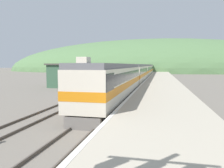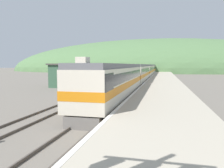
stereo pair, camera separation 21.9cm
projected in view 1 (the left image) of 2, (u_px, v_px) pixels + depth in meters
The scene contains 10 objects.
track_main at pixel (145, 77), 66.85m from camera, with size 1.52×180.00×0.16m.
track_siding at pixel (131, 77), 67.76m from camera, with size 1.52×180.00×0.16m.
platform at pixel (161, 81), 46.35m from camera, with size 6.16×140.00×0.96m.
distant_hills at pixel (153, 71), 132.58m from camera, with size 186.44×83.90×37.98m.
station_shed at pixel (69, 75), 38.22m from camera, with size 6.33×5.80×4.09m.
express_train_lead_car at pixel (115, 82), 22.14m from camera, with size 2.97×19.93×4.34m.
carriage_second at pixel (137, 74), 42.55m from camera, with size 2.96×19.81×3.98m.
carriage_third at pixel (144, 71), 62.67m from camera, with size 2.96×19.81×3.98m.
carriage_fourth at pixel (148, 69), 82.79m from camera, with size 2.96×19.81×3.98m.
siding_train at pixel (123, 73), 51.85m from camera, with size 2.90×45.10×3.61m.
Camera 1 is at (4.46, 2.60, 3.87)m, focal length 35.00 mm.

